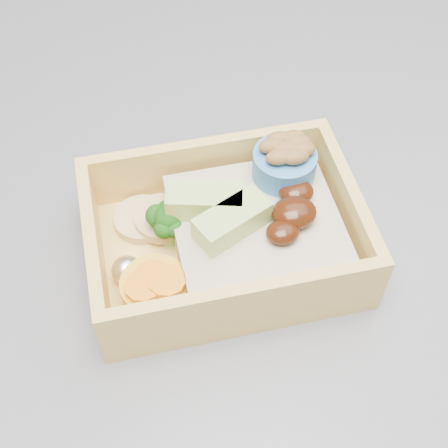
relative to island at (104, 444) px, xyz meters
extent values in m
cube|color=#343438|center=(0.00, 0.00, 0.44)|extent=(1.24, 0.84, 0.04)
cube|color=#E4BA5E|center=(0.14, -0.06, 0.46)|extent=(0.16, 0.12, 0.01)
cube|color=#E4BA5E|center=(0.14, 0.00, 0.49)|extent=(0.16, 0.01, 0.04)
cube|color=#E4BA5E|center=(0.14, -0.11, 0.49)|extent=(0.16, 0.01, 0.04)
cube|color=#E4BA5E|center=(0.22, -0.06, 0.49)|extent=(0.01, 0.10, 0.04)
cube|color=#E4BA5E|center=(0.06, -0.06, 0.49)|extent=(0.01, 0.10, 0.04)
cube|color=tan|center=(0.16, -0.06, 0.48)|extent=(0.10, 0.09, 0.03)
ellipsoid|color=black|center=(0.18, -0.07, 0.50)|extent=(0.03, 0.02, 0.01)
ellipsoid|color=black|center=(0.19, -0.05, 0.50)|extent=(0.02, 0.02, 0.01)
ellipsoid|color=black|center=(0.17, -0.08, 0.50)|extent=(0.02, 0.02, 0.01)
cube|color=#B2D06C|center=(0.14, -0.06, 0.50)|extent=(0.05, 0.04, 0.02)
cube|color=#B2D06C|center=(0.13, -0.05, 0.50)|extent=(0.05, 0.03, 0.02)
cylinder|color=#7AB461|center=(0.11, -0.05, 0.47)|extent=(0.01, 0.01, 0.01)
sphere|color=#184F12|center=(0.11, -0.05, 0.49)|extent=(0.02, 0.02, 0.02)
sphere|color=#184F12|center=(0.12, -0.04, 0.49)|extent=(0.01, 0.01, 0.01)
sphere|color=#184F12|center=(0.10, -0.04, 0.49)|extent=(0.01, 0.01, 0.01)
sphere|color=#184F12|center=(0.11, -0.05, 0.49)|extent=(0.01, 0.01, 0.01)
sphere|color=#184F12|center=(0.11, -0.05, 0.49)|extent=(0.01, 0.01, 0.01)
sphere|color=#184F12|center=(0.11, -0.04, 0.49)|extent=(0.01, 0.01, 0.01)
cylinder|color=gold|center=(0.09, -0.09, 0.47)|extent=(0.04, 0.04, 0.02)
cylinder|color=orange|center=(0.09, -0.08, 0.49)|extent=(0.02, 0.02, 0.00)
cylinder|color=orange|center=(0.09, -0.09, 0.49)|extent=(0.02, 0.02, 0.00)
cylinder|color=orange|center=(0.10, -0.09, 0.49)|extent=(0.02, 0.02, 0.00)
cylinder|color=tan|center=(0.09, -0.03, 0.47)|extent=(0.04, 0.04, 0.01)
cylinder|color=tan|center=(0.11, -0.03, 0.47)|extent=(0.04, 0.04, 0.01)
ellipsoid|color=white|center=(0.12, -0.02, 0.47)|extent=(0.02, 0.02, 0.02)
ellipsoid|color=white|center=(0.08, -0.07, 0.47)|extent=(0.02, 0.02, 0.02)
cylinder|color=#3B7FCB|center=(0.19, -0.03, 0.50)|extent=(0.04, 0.04, 0.02)
ellipsoid|color=brown|center=(0.19, -0.03, 0.51)|extent=(0.02, 0.01, 0.01)
ellipsoid|color=brown|center=(0.19, -0.03, 0.51)|extent=(0.02, 0.01, 0.01)
ellipsoid|color=brown|center=(0.18, -0.02, 0.51)|extent=(0.02, 0.01, 0.01)
ellipsoid|color=brown|center=(0.19, -0.04, 0.51)|extent=(0.02, 0.01, 0.01)
ellipsoid|color=brown|center=(0.18, -0.03, 0.51)|extent=(0.02, 0.01, 0.01)
ellipsoid|color=brown|center=(0.20, -0.03, 0.51)|extent=(0.02, 0.01, 0.01)
ellipsoid|color=brown|center=(0.18, -0.02, 0.51)|extent=(0.02, 0.01, 0.01)
ellipsoid|color=brown|center=(0.19, -0.02, 0.51)|extent=(0.02, 0.01, 0.01)
camera|label=1|loc=(0.09, -0.28, 0.79)|focal=50.00mm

